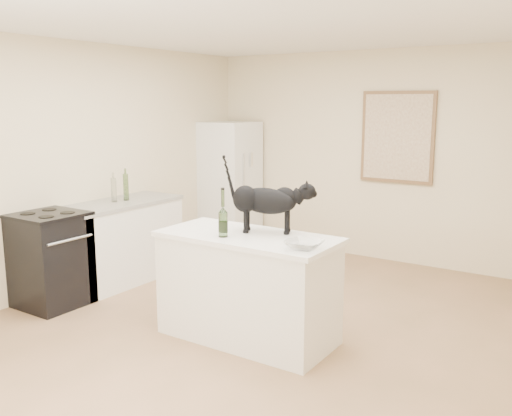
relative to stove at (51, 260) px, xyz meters
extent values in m
plane|color=#A57858|center=(1.95, 0.60, -0.45)|extent=(5.50, 5.50, 0.00)
plane|color=white|center=(1.95, 0.60, 2.15)|extent=(5.50, 5.50, 0.00)
plane|color=beige|center=(1.95, 3.35, 0.85)|extent=(4.50, 0.00, 4.50)
plane|color=beige|center=(-0.30, 0.60, 0.85)|extent=(0.00, 5.50, 5.50)
cube|color=white|center=(2.05, 0.40, -0.02)|extent=(1.44, 0.67, 0.86)
cube|color=white|center=(2.05, 0.40, 0.43)|extent=(1.50, 0.70, 0.04)
cube|color=white|center=(0.00, 0.90, -0.02)|extent=(0.60, 1.40, 0.86)
cube|color=gray|center=(0.00, 0.90, 0.43)|extent=(0.62, 1.44, 0.04)
cube|color=black|center=(0.00, 0.00, 0.00)|extent=(0.60, 0.60, 0.90)
cube|color=white|center=(0.00, 2.95, 0.40)|extent=(0.68, 0.68, 1.70)
cube|color=brown|center=(2.25, 3.32, 1.10)|extent=(0.90, 0.03, 1.10)
cube|color=beige|center=(2.25, 3.30, 1.10)|extent=(0.82, 0.00, 1.02)
cylinder|color=#2F5722|center=(1.93, 0.23, 0.62)|extent=(0.09, 0.09, 0.35)
imported|color=white|center=(2.66, 0.25, 0.48)|extent=(0.29, 0.29, 0.07)
cube|color=white|center=(0.34, 3.02, 0.75)|extent=(0.05, 0.14, 0.19)
cylinder|color=#264F1A|center=(0.01, 1.01, 0.60)|extent=(0.06, 0.06, 0.29)
cylinder|color=#94A096|center=(-0.02, 0.86, 0.58)|extent=(0.06, 0.06, 0.26)
camera|label=1|loc=(4.57, -3.29, 1.52)|focal=39.26mm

